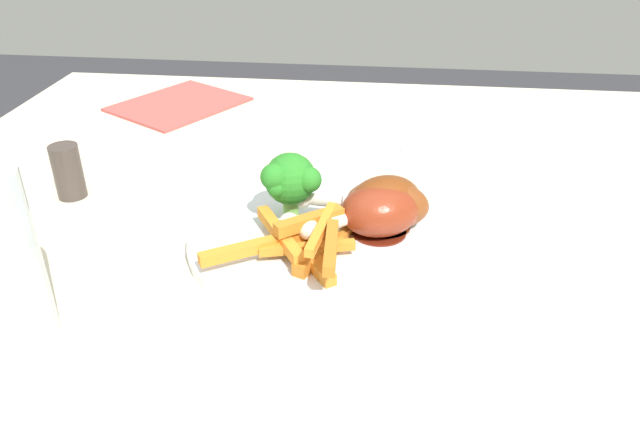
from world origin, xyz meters
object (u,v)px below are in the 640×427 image
fork (478,165)px  dining_table (320,299)px  chicken_drumstick_far (381,204)px  chicken_drumstick_extra (375,211)px  carrot_fries_pile (305,244)px  chicken_drumstick_near (381,205)px  dinner_plate (320,238)px  pepper_shaker (68,172)px  broccoli_floret_front (290,179)px

fork → dining_table: bearing=61.8°
chicken_drumstick_far → chicken_drumstick_extra: 0.02m
carrot_fries_pile → chicken_drumstick_near: chicken_drumstick_near is taller
dining_table → chicken_drumstick_near: bearing=-29.8°
dining_table → fork: size_ratio=5.00×
dining_table → dinner_plate: size_ratio=3.89×
dinner_plate → carrot_fries_pile: carrot_fries_pile is taller
dinner_plate → chicken_drumstick_far: size_ratio=1.88×
chicken_drumstick_extra → chicken_drumstick_near: bearing=66.6°
chicken_drumstick_far → pepper_shaker: bearing=172.4°
broccoli_floret_front → pepper_shaker: 0.25m
dining_table → carrot_fries_pile: bearing=-91.5°
chicken_drumstick_near → broccoli_floret_front: bearing=177.5°
dining_table → broccoli_floret_front: broccoli_floret_front is taller
dining_table → carrot_fries_pile: size_ratio=7.23×
dining_table → fork: fork is taller
carrot_fries_pile → pepper_shaker: pepper_shaker is taller
dining_table → broccoli_floret_front: bearing=-128.2°
carrot_fries_pile → fork: 0.29m
dinner_plate → chicken_drumstick_far: chicken_drumstick_far is taller
broccoli_floret_front → pepper_shaker: bearing=169.7°
broccoli_floret_front → chicken_drumstick_near: bearing=-2.5°
broccoli_floret_front → fork: 0.26m
dining_table → chicken_drumstick_far: bearing=-26.7°
pepper_shaker → chicken_drumstick_near: bearing=-8.3°
dinner_plate → chicken_drumstick_near: (0.05, 0.02, 0.03)m
chicken_drumstick_far → dinner_plate: bearing=-160.0°
chicken_drumstick_near → fork: size_ratio=0.61×
dinner_plate → pepper_shaker: size_ratio=4.21×
dinner_plate → broccoli_floret_front: bearing=146.9°
dinner_plate → pepper_shaker: 0.28m
dining_table → dinner_plate: bearing=-83.2°
carrot_fries_pile → pepper_shaker: bearing=158.1°
pepper_shaker → chicken_drumstick_far: bearing=-7.6°
chicken_drumstick_far → fork: size_ratio=0.68×
broccoli_floret_front → chicken_drumstick_extra: broccoli_floret_front is taller
chicken_drumstick_far → chicken_drumstick_extra: same height
broccoli_floret_front → pepper_shaker: size_ratio=1.16×
carrot_fries_pile → chicken_drumstick_near: (0.06, 0.06, 0.01)m
dinner_plate → chicken_drumstick_extra: chicken_drumstick_extra is taller
fork → dinner_plate: bearing=71.8°
chicken_drumstick_far → pepper_shaker: size_ratio=2.24×
broccoli_floret_front → chicken_drumstick_near: (0.09, -0.00, -0.02)m
dinner_plate → broccoli_floret_front: broccoli_floret_front is taller
fork → pepper_shaker: (-0.44, -0.12, 0.03)m
dining_table → chicken_drumstick_far: (0.06, -0.03, 0.14)m
dinner_plate → chicken_drumstick_near: chicken_drumstick_near is taller
dinner_plate → chicken_drumstick_extra: 0.06m
carrot_fries_pile → chicken_drumstick_near: 0.09m
carrot_fries_pile → chicken_drumstick_far: chicken_drumstick_far is taller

